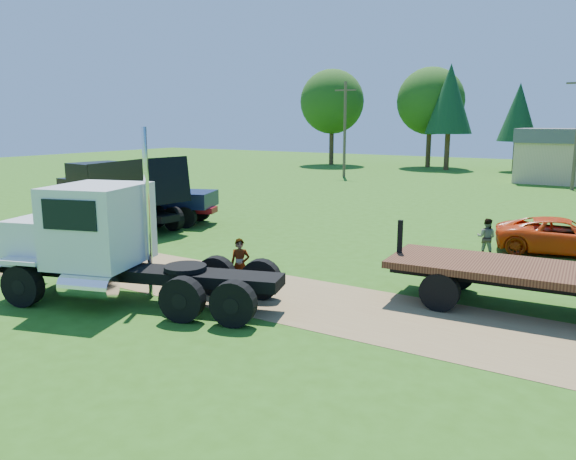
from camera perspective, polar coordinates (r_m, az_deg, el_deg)
The scene contains 11 objects.
ground at distance 18.37m, azimuth -4.14°, elevation -6.03°, with size 140.00×140.00×0.00m, color #2A5613.
dirt_track at distance 18.37m, azimuth -4.14°, elevation -6.01°, with size 120.00×4.20×0.01m, color brown.
white_semi_tractor at distance 17.79m, azimuth -18.35°, elevation -1.21°, with size 8.79×5.10×5.21m.
black_dump_truck at distance 29.69m, azimuth -16.71°, elevation 4.15°, with size 8.76×3.54×3.73m.
navy_truck at distance 30.81m, azimuth -14.31°, elevation 3.53°, with size 6.98×4.52×2.99m.
orange_pickup at distance 25.62m, azimuth 26.18°, elevation -0.56°, with size 2.42×5.25×1.46m, color red.
flatbed_trailer at distance 17.42m, azimuth 25.31°, elevation -4.63°, with size 9.26×3.32×2.33m.
spectator_a at distance 17.98m, azimuth -4.89°, elevation -3.58°, with size 0.63×0.41×1.71m, color #999999.
spectator_b at distance 23.87m, azimuth 19.50°, elevation -0.72°, with size 0.76×0.59×1.55m, color #999999.
tan_shed at distance 54.58m, azimuth 25.52°, elevation 6.89°, with size 6.20×5.40×4.70m.
tree_row at distance 65.12m, azimuth 23.80°, elevation 11.67°, with size 57.36×14.91×11.49m.
Camera 1 is at (10.43, -14.12, 5.40)m, focal length 35.00 mm.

